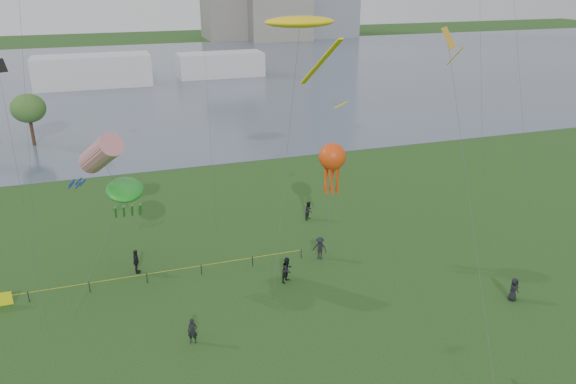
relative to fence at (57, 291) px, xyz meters
name	(u,v)px	position (x,y,z in m)	size (l,w,h in m)	color
lake	(154,78)	(15.29, 84.84, -0.53)	(400.00, 120.00, 0.08)	slate
pavilion_left	(93,71)	(3.29, 79.84, 2.45)	(22.00, 8.00, 6.00)	silver
pavilion_right	(220,65)	(29.29, 82.84, 1.95)	(18.00, 7.00, 5.00)	silver
fence	(57,291)	(0.00, 0.00, 0.00)	(24.07, 0.07, 1.05)	black
spectator_a	(287,270)	(15.96, -3.01, 0.42)	(0.95, 0.74, 1.96)	black
spectator_b	(320,248)	(19.51, -0.48, 0.38)	(1.21, 0.70, 1.88)	black
spectator_c	(136,262)	(5.53, 1.78, 0.40)	(1.12, 0.47, 1.92)	black
spectator_d	(514,289)	(30.04, -10.33, 0.29)	(0.83, 0.54, 1.69)	black
spectator_f	(193,331)	(8.15, -8.11, 0.28)	(0.61, 0.40, 1.67)	black
spectator_g	(309,211)	(21.33, 6.91, 0.31)	(0.84, 0.66, 1.73)	black
kite_stingray	(300,23)	(19.06, 3.28, 17.23)	(7.57, 10.17, 18.27)	#3F3F42
kite_windsock	(101,154)	(3.98, 2.76, 8.79)	(6.05, 5.07, 11.24)	#3F3F42
kite_creature	(125,190)	(5.30, 1.39, 6.40)	(5.60, 6.31, 7.45)	#3F3F42
kite_octopus	(332,158)	(20.33, -0.47, 7.81)	(2.74, 4.28, 9.49)	#3F3F42
kite_delta	(451,55)	(25.78, -6.29, 15.86)	(5.85, 16.28, 18.03)	#3F3F42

